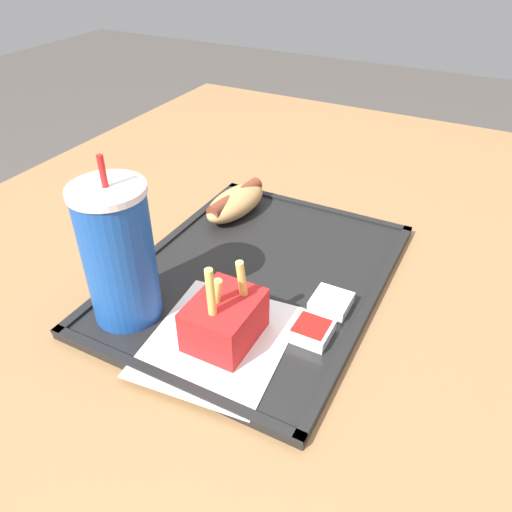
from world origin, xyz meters
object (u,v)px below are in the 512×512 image
object	(u,v)px
hot_dog_far	(236,202)
sauce_cup_ketchup	(311,330)
sauce_cup_mayo	(331,302)
fries_carton	(225,319)
soda_cup	(119,254)

from	to	relation	value
hot_dog_far	sauce_cup_ketchup	distance (m)	0.29
sauce_cup_mayo	hot_dog_far	bearing A→B (deg)	56.51
fries_carton	sauce_cup_mayo	xyz separation A→B (m)	(0.11, -0.09, -0.02)
fries_carton	hot_dog_far	bearing A→B (deg)	27.18
sauce_cup_ketchup	sauce_cup_mayo	bearing A→B (deg)	-2.69
hot_dog_far	sauce_cup_mayo	bearing A→B (deg)	-123.49
soda_cup	sauce_cup_ketchup	xyz separation A→B (m)	(0.06, -0.21, -0.08)
soda_cup	hot_dog_far	world-z (taller)	soda_cup
sauce_cup_ketchup	hot_dog_far	bearing A→B (deg)	46.77
soda_cup	sauce_cup_mayo	xyz separation A→B (m)	(0.12, -0.22, -0.08)
soda_cup	sauce_cup_ketchup	world-z (taller)	soda_cup
fries_carton	sauce_cup_ketchup	xyz separation A→B (m)	(0.05, -0.08, -0.02)
sauce_cup_mayo	fries_carton	bearing A→B (deg)	140.83
hot_dog_far	fries_carton	distance (m)	0.28
hot_dog_far	sauce_cup_mayo	world-z (taller)	hot_dog_far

